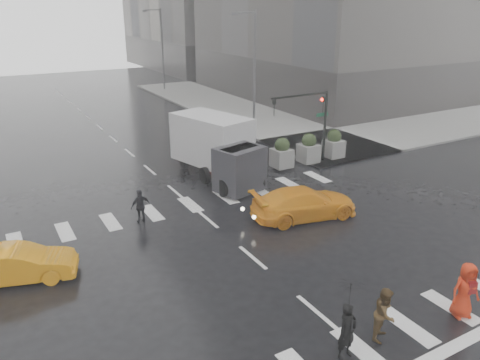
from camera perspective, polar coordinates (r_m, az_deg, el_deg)
ground at (r=18.66m, az=1.55°, el=-9.42°), size 120.00×120.00×0.00m
sidewalk_ne at (r=42.95m, az=11.88°, el=7.71°), size 35.00×35.00×0.15m
road_markings at (r=18.66m, az=1.55°, el=-9.40°), size 18.00×48.00×0.01m
traffic_signal_pole at (r=28.57m, az=8.85°, el=7.99°), size 4.45×0.42×4.50m
street_lamp_near at (r=37.44m, az=1.60°, el=13.86°), size 2.15×0.22×9.00m
street_lamp_far at (r=55.44m, az=-9.60°, el=15.78°), size 2.15×0.22×9.00m
planter_west at (r=28.13m, az=5.14°, el=3.24°), size 1.10×1.10×1.80m
planter_mid at (r=29.27m, az=8.37°, el=3.80°), size 1.10×1.10×1.80m
planter_east at (r=30.51m, az=11.35°, el=4.30°), size 1.10×1.10×1.80m
pedestrian_black at (r=13.48m, az=13.19°, el=-15.04°), size 1.02×1.04×2.43m
pedestrian_brown at (r=14.87m, az=17.26°, el=-15.30°), size 1.02×0.95×1.68m
pedestrian_orange at (r=16.63m, az=25.78°, el=-12.01°), size 1.06×0.86×1.88m
pedestrian_far_a at (r=21.62m, az=-12.02°, el=-3.13°), size 1.01×0.69×1.61m
pedestrian_far_b at (r=26.87m, az=-0.51°, el=2.29°), size 1.29×0.95×1.79m
taxi_mid at (r=18.70m, az=-25.36°, el=-9.26°), size 4.15×2.44×1.29m
taxi_rear at (r=21.86m, az=7.85°, el=-2.80°), size 4.70×2.77×1.45m
box_truck at (r=26.29m, az=-2.61°, el=4.02°), size 2.44×6.50×3.46m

